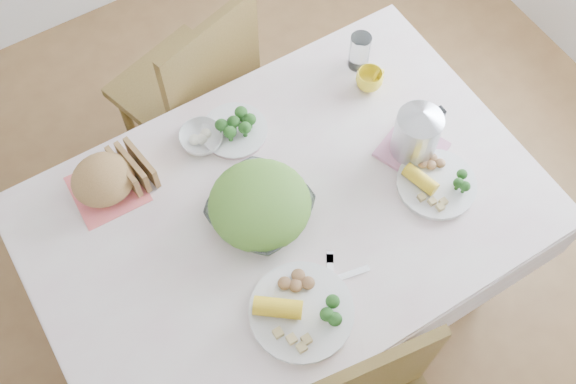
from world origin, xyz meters
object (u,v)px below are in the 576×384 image
salad_bowl (260,209)px  yellow_mug (369,80)px  dinner_plate_left (301,312)px  dinner_plate_right (436,184)px  electric_kettle (418,129)px  chair_far (183,90)px  dining_table (286,259)px

salad_bowl → yellow_mug: yellow_mug is taller
yellow_mug → dinner_plate_left: bearing=-137.9°
yellow_mug → salad_bowl: bearing=-157.9°
salad_bowl → dinner_plate_right: salad_bowl is taller
dinner_plate_left → dinner_plate_right: dinner_plate_left is taller
electric_kettle → dinner_plate_left: bearing=-153.7°
dinner_plate_left → yellow_mug: bearing=42.1°
chair_far → electric_kettle: 1.00m
electric_kettle → dinner_plate_right: bearing=-93.5°
dinner_plate_left → dinner_plate_right: bearing=12.7°
dinner_plate_right → electric_kettle: (0.01, 0.14, 0.11)m
dining_table → dinner_plate_left: 0.51m
chair_far → salad_bowl: chair_far is taller
dinner_plate_right → electric_kettle: electric_kettle is taller
chair_far → dinner_plate_left: size_ratio=3.35×
yellow_mug → electric_kettle: 0.29m
dining_table → chair_far: (0.01, 0.77, 0.09)m
dinner_plate_left → dinner_plate_right: (0.56, 0.13, 0.00)m
salad_bowl → yellow_mug: bearing=22.1°
dinner_plate_left → yellow_mug: 0.81m
dinner_plate_right → yellow_mug: yellow_mug is taller
chair_far → dinner_plate_right: size_ratio=4.00×
chair_far → dinner_plate_left: 1.12m
salad_bowl → dinner_plate_left: bearing=-100.3°
dinner_plate_left → dinner_plate_right: 0.57m
salad_bowl → electric_kettle: electric_kettle is taller
dinner_plate_left → yellow_mug: yellow_mug is taller
chair_far → dining_table: bearing=72.7°
dining_table → electric_kettle: 0.67m
chair_far → electric_kettle: electric_kettle is taller
dinner_plate_right → yellow_mug: (0.04, 0.42, 0.02)m
dining_table → chair_far: 0.78m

